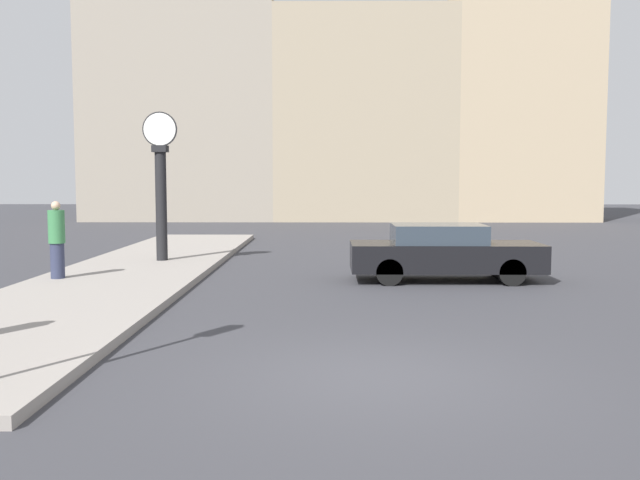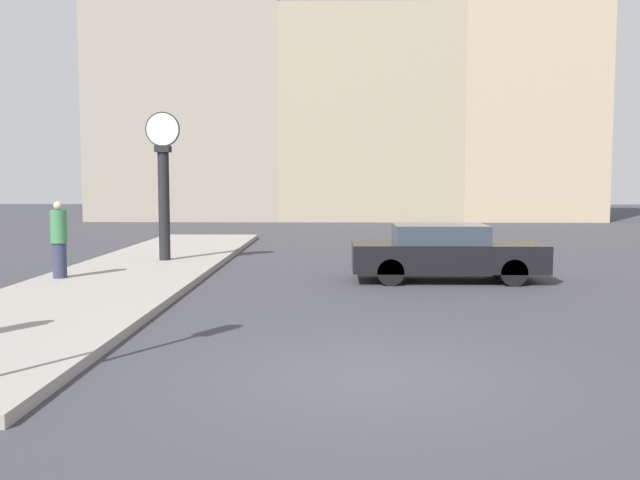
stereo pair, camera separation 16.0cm
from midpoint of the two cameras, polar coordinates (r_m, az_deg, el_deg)
ground_plane at (r=9.09m, az=3.94°, el=-10.82°), size 120.00×120.00×0.00m
sidewalk_corner at (r=18.88m, az=-14.96°, el=-2.50°), size 3.81×22.57×0.16m
building_row at (r=42.92m, az=2.66°, el=10.98°), size 29.77×5.00×17.02m
sedan_car at (r=17.42m, az=9.60°, el=-0.95°), size 4.56×1.78×1.37m
street_clock at (r=20.61m, az=-12.83°, el=4.18°), size 0.97×0.41×4.17m
pedestrian_green_hoodie at (r=17.59m, az=-20.55°, el=0.00°), size 0.37×0.37×1.79m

